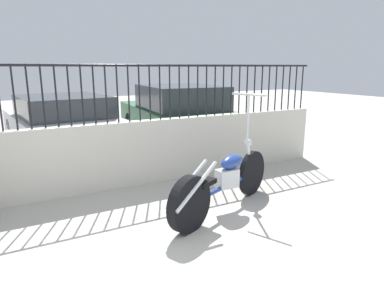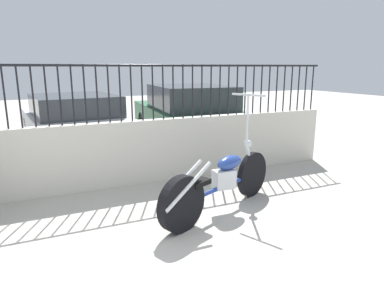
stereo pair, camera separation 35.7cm
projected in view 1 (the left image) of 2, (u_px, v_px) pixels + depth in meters
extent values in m
cube|color=beige|center=(87.00, 159.00, 5.08)|extent=(8.80, 0.18, 1.02)
cylinder|color=black|center=(14.00, 98.00, 4.46)|extent=(0.02, 0.02, 0.87)
cylinder|color=black|center=(29.00, 97.00, 4.55)|extent=(0.02, 0.02, 0.87)
cylinder|color=black|center=(43.00, 97.00, 4.63)|extent=(0.02, 0.02, 0.87)
cylinder|color=black|center=(56.00, 96.00, 4.71)|extent=(0.02, 0.02, 0.87)
cylinder|color=black|center=(69.00, 96.00, 4.79)|extent=(0.02, 0.02, 0.87)
cylinder|color=black|center=(82.00, 95.00, 4.87)|extent=(0.02, 0.02, 0.87)
cylinder|color=black|center=(94.00, 95.00, 4.95)|extent=(0.02, 0.02, 0.87)
cylinder|color=black|center=(106.00, 94.00, 5.03)|extent=(0.02, 0.02, 0.87)
cylinder|color=black|center=(117.00, 94.00, 5.11)|extent=(0.02, 0.02, 0.87)
cylinder|color=black|center=(129.00, 93.00, 5.19)|extent=(0.02, 0.02, 0.87)
cylinder|color=black|center=(139.00, 93.00, 5.27)|extent=(0.02, 0.02, 0.87)
cylinder|color=black|center=(150.00, 93.00, 5.35)|extent=(0.02, 0.02, 0.87)
cylinder|color=black|center=(160.00, 92.00, 5.43)|extent=(0.02, 0.02, 0.87)
cylinder|color=black|center=(170.00, 92.00, 5.51)|extent=(0.02, 0.02, 0.87)
cylinder|color=black|center=(179.00, 91.00, 5.59)|extent=(0.02, 0.02, 0.87)
cylinder|color=black|center=(189.00, 91.00, 5.67)|extent=(0.02, 0.02, 0.87)
cylinder|color=black|center=(198.00, 91.00, 5.75)|extent=(0.02, 0.02, 0.87)
cylinder|color=black|center=(206.00, 90.00, 5.84)|extent=(0.02, 0.02, 0.87)
cylinder|color=black|center=(215.00, 90.00, 5.92)|extent=(0.02, 0.02, 0.87)
cylinder|color=black|center=(223.00, 90.00, 6.00)|extent=(0.02, 0.02, 0.87)
cylinder|color=black|center=(231.00, 90.00, 6.08)|extent=(0.02, 0.02, 0.87)
cylinder|color=black|center=(239.00, 89.00, 6.16)|extent=(0.02, 0.02, 0.87)
cylinder|color=black|center=(247.00, 89.00, 6.24)|extent=(0.02, 0.02, 0.87)
cylinder|color=black|center=(254.00, 89.00, 6.32)|extent=(0.02, 0.02, 0.87)
cylinder|color=black|center=(262.00, 88.00, 6.40)|extent=(0.02, 0.02, 0.87)
cylinder|color=black|center=(269.00, 88.00, 6.48)|extent=(0.02, 0.02, 0.87)
cylinder|color=black|center=(276.00, 88.00, 6.56)|extent=(0.02, 0.02, 0.87)
cylinder|color=black|center=(283.00, 88.00, 6.64)|extent=(0.02, 0.02, 0.87)
cylinder|color=black|center=(289.00, 87.00, 6.72)|extent=(0.02, 0.02, 0.87)
cylinder|color=black|center=(296.00, 87.00, 6.80)|extent=(0.02, 0.02, 0.87)
cylinder|color=black|center=(302.00, 87.00, 6.88)|extent=(0.02, 0.02, 0.87)
cylinder|color=black|center=(80.00, 65.00, 4.77)|extent=(8.80, 0.04, 0.04)
cylinder|color=black|center=(252.00, 173.00, 5.03)|extent=(0.63, 0.33, 0.66)
cylinder|color=black|center=(190.00, 204.00, 3.89)|extent=(0.66, 0.38, 0.67)
cylinder|color=navy|center=(225.00, 186.00, 4.46)|extent=(1.28, 0.60, 0.06)
cube|color=silver|center=(227.00, 178.00, 4.47)|extent=(0.28, 0.18, 0.24)
ellipsoid|color=navy|center=(232.00, 162.00, 4.52)|extent=(0.50, 0.37, 0.18)
cube|color=black|center=(205.00, 182.00, 4.08)|extent=(0.32, 0.26, 0.06)
cylinder|color=silver|center=(250.00, 158.00, 4.91)|extent=(0.22, 0.13, 0.51)
sphere|color=silver|center=(248.00, 143.00, 4.81)|extent=(0.11, 0.11, 0.11)
cylinder|color=silver|center=(248.00, 119.00, 4.70)|extent=(0.03, 0.03, 0.66)
cylinder|color=silver|center=(249.00, 95.00, 4.63)|extent=(0.24, 0.49, 0.03)
cylinder|color=silver|center=(197.00, 186.00, 3.83)|extent=(0.70, 0.34, 0.42)
cylinder|color=silver|center=(187.00, 183.00, 3.92)|extent=(0.70, 0.34, 0.42)
cylinder|color=black|center=(11.00, 132.00, 8.28)|extent=(0.17, 0.65, 0.64)
cylinder|color=black|center=(84.00, 125.00, 9.26)|extent=(0.17, 0.65, 0.64)
cylinder|color=black|center=(31.00, 153.00, 6.20)|extent=(0.17, 0.65, 0.64)
cylinder|color=black|center=(122.00, 142.00, 7.17)|extent=(0.17, 0.65, 0.64)
cube|color=silver|center=(62.00, 128.00, 7.68)|extent=(2.29, 4.36, 0.56)
cube|color=#2D3338|center=(62.00, 106.00, 7.40)|extent=(1.88, 2.17, 0.44)
cylinder|color=black|center=(130.00, 124.00, 9.36)|extent=(0.16, 0.65, 0.64)
cylinder|color=black|center=(188.00, 120.00, 10.04)|extent=(0.16, 0.65, 0.64)
cylinder|color=black|center=(163.00, 144.00, 6.93)|extent=(0.16, 0.65, 0.64)
cylinder|color=black|center=(236.00, 137.00, 7.61)|extent=(0.16, 0.65, 0.64)
cube|color=#1E5933|center=(178.00, 121.00, 8.43)|extent=(2.20, 4.54, 0.64)
cube|color=#2D3338|center=(181.00, 97.00, 8.10)|extent=(1.82, 2.24, 0.55)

